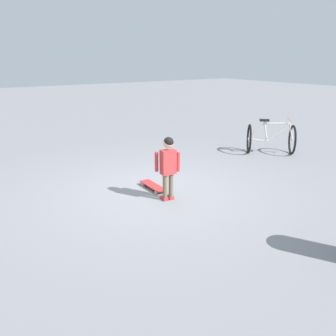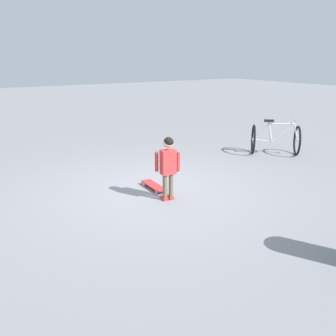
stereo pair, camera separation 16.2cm
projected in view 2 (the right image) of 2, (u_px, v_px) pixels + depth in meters
name	position (u px, v px, depth m)	size (l,w,h in m)	color
ground_plane	(153.00, 191.00, 6.24)	(50.00, 50.00, 0.00)	gray
child_person	(168.00, 162.00, 5.66)	(0.25, 0.35, 1.06)	brown
skateboard	(154.00, 186.00, 6.32)	(0.67, 0.22, 0.07)	#B22D2D
bicycle_mid	(275.00, 139.00, 8.48)	(1.24, 1.27, 0.85)	black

